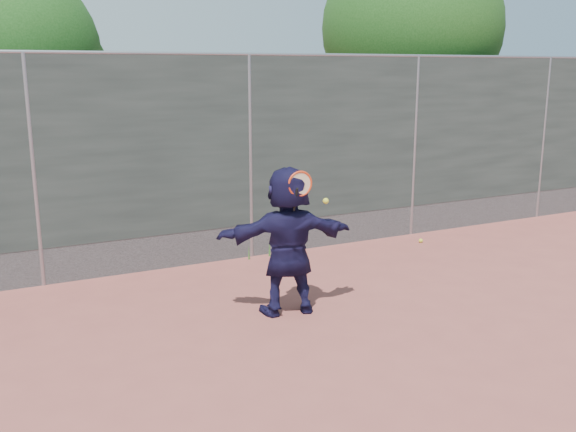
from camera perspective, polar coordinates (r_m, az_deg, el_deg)
name	(u,v)px	position (r m, az deg, el deg)	size (l,w,h in m)	color
ground	(383,341)	(6.96, 8.43, -10.95)	(80.00, 80.00, 0.00)	#9E4C42
player	(288,241)	(7.39, 0.00, -2.19)	(1.62, 0.51, 1.74)	#181439
ball_ground	(421,241)	(10.79, 11.72, -2.16)	(0.07, 0.07, 0.07)	yellow
fence	(250,153)	(9.51, -3.39, 5.60)	(20.00, 0.06, 3.03)	#38423D
swing_action	(302,187)	(7.11, 1.29, 2.57)	(0.52, 0.13, 0.51)	red
tree_right	(417,33)	(13.79, 11.40, 15.62)	(3.78, 3.60, 5.39)	#382314
tree_left	(17,60)	(11.76, -22.93, 12.67)	(3.15, 3.00, 4.53)	#382314
weed_clump	(272,247)	(9.82, -1.43, -2.79)	(0.68, 0.07, 0.30)	#387226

